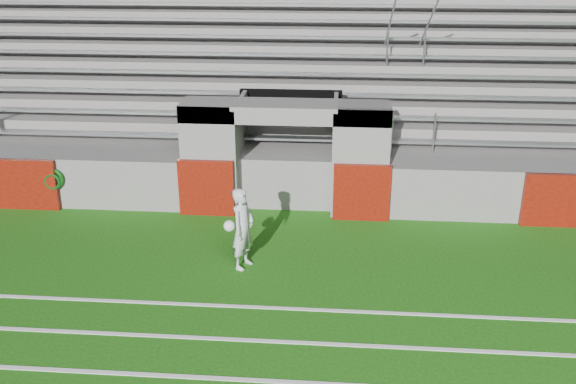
{
  "coord_description": "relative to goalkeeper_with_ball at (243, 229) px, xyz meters",
  "views": [
    {
      "loc": [
        1.21,
        -10.73,
        6.2
      ],
      "look_at": [
        0.2,
        1.8,
        1.1
      ],
      "focal_mm": 40.0,
      "sensor_mm": 36.0,
      "label": 1
    }
  ],
  "objects": [
    {
      "name": "stadium_structure",
      "position": [
        0.59,
        7.48,
        0.66
      ],
      "size": [
        26.0,
        8.48,
        5.42
      ],
      "color": "slate",
      "rests_on": "ground"
    },
    {
      "name": "goalkeeper_with_ball",
      "position": [
        0.0,
        0.0,
        0.0
      ],
      "size": [
        0.65,
        0.71,
        1.66
      ],
      "color": "silver",
      "rests_on": "ground"
    },
    {
      "name": "ground",
      "position": [
        0.59,
        -0.49,
        -0.83
      ],
      "size": [
        90.0,
        90.0,
        0.0
      ],
      "primitive_type": "plane",
      "color": "#18530D",
      "rests_on": "ground"
    },
    {
      "name": "hose_coil",
      "position": [
        -4.9,
        2.45,
        -0.07
      ],
      "size": [
        0.54,
        0.14,
        0.54
      ],
      "color": "#0D450E",
      "rests_on": "ground"
    }
  ]
}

